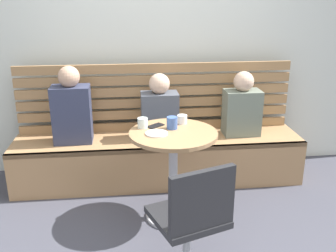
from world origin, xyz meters
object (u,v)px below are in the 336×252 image
at_px(booth_bench, 159,159).
at_px(cup_glass_short, 143,123).
at_px(white_chair, 192,223).
at_px(person_child_left, 160,110).
at_px(person_adult, 72,109).
at_px(cup_mug_blue, 172,123).
at_px(person_child_middle, 242,107).
at_px(cup_ceramic_white, 182,119).
at_px(phone_on_table, 155,126).
at_px(plate_small, 157,133).
at_px(cafe_table, 173,159).

relative_size(booth_bench, cup_glass_short, 33.75).
relative_size(white_chair, person_child_left, 1.38).
distance_m(white_chair, person_adult, 1.72).
bearing_deg(cup_glass_short, white_chair, -75.64).
bearing_deg(white_chair, person_child_left, 92.11).
bearing_deg(cup_mug_blue, cup_glass_short, 168.28).
distance_m(person_child_left, person_child_middle, 0.79).
xyz_separation_m(cup_mug_blue, cup_ceramic_white, (0.10, 0.12, -0.01)).
distance_m(cup_ceramic_white, cup_glass_short, 0.33).
height_order(cup_ceramic_white, phone_on_table, cup_ceramic_white).
bearing_deg(cup_glass_short, person_child_left, 71.70).
xyz_separation_m(plate_small, phone_on_table, (0.01, 0.18, -0.00)).
distance_m(white_chair, plate_small, 0.84).
xyz_separation_m(white_chair, phone_on_table, (-0.14, 0.96, 0.28)).
relative_size(cafe_table, white_chair, 0.87).
relative_size(booth_bench, cup_mug_blue, 28.42).
distance_m(booth_bench, cup_mug_blue, 0.81).
relative_size(person_adult, plate_small, 4.13).
bearing_deg(cup_mug_blue, cafe_table, -89.75).
xyz_separation_m(person_child_left, person_child_middle, (0.79, 0.00, -0.00)).
bearing_deg(person_child_left, cup_mug_blue, -85.96).
bearing_deg(booth_bench, cup_ceramic_white, -71.61).
height_order(white_chair, cup_glass_short, white_chair).
relative_size(booth_bench, cup_ceramic_white, 33.75).
bearing_deg(plate_small, cafe_table, 14.76).
height_order(white_chair, person_child_left, person_child_left).
height_order(person_child_left, person_child_middle, same).
height_order(cup_ceramic_white, plate_small, cup_ceramic_white).
height_order(person_child_left, phone_on_table, person_child_left).
bearing_deg(booth_bench, cup_mug_blue, -84.46).
bearing_deg(person_child_left, cup_glass_short, -108.30).
bearing_deg(person_child_left, cup_ceramic_white, -74.03).
bearing_deg(person_child_left, person_child_middle, 0.33).
bearing_deg(plate_small, white_chair, -79.62).
height_order(person_child_left, cup_mug_blue, person_child_left).
relative_size(cafe_table, cup_ceramic_white, 9.25).
relative_size(cup_mug_blue, plate_small, 0.56).
relative_size(white_chair, cup_mug_blue, 8.95).
relative_size(cafe_table, cup_glass_short, 9.25).
bearing_deg(booth_bench, cup_glass_short, -107.92).
height_order(white_chair, phone_on_table, white_chair).
xyz_separation_m(person_child_middle, cup_ceramic_white, (-0.65, -0.49, 0.07)).
distance_m(cup_glass_short, plate_small, 0.19).
height_order(person_adult, cup_mug_blue, person_adult).
xyz_separation_m(cup_mug_blue, phone_on_table, (-0.12, 0.07, -0.04)).
xyz_separation_m(booth_bench, person_child_left, (0.01, 0.03, 0.49)).
bearing_deg(person_child_left, phone_on_table, -98.73).
xyz_separation_m(booth_bench, cup_glass_short, (-0.17, -0.53, 0.56)).
bearing_deg(cup_mug_blue, plate_small, -139.87).
bearing_deg(cup_glass_short, booth_bench, 72.08).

